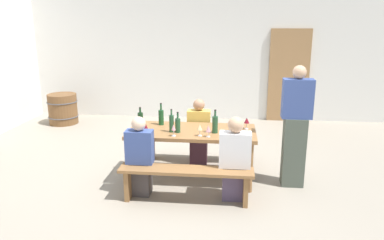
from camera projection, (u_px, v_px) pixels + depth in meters
ground_plane at (192, 178)px, 5.55m from camera, size 24.00×24.00×0.00m
back_wall at (208, 50)px, 8.62m from camera, size 14.00×0.20×3.20m
wooden_door at (289, 76)px, 8.45m from camera, size 0.90×0.06×2.10m
tasting_table at (192, 135)px, 5.37m from camera, size 1.82×0.85×0.75m
bench_near at (186, 176)px, 4.76m from camera, size 1.72×0.30×0.45m
bench_far at (197, 141)px, 6.15m from camera, size 1.72×0.30×0.45m
wine_bottle_0 at (215, 124)px, 5.19m from camera, size 0.08×0.08×0.33m
wine_bottle_1 at (172, 123)px, 5.23m from camera, size 0.07×0.07×0.33m
wine_bottle_2 at (161, 117)px, 5.59m from camera, size 0.08×0.08×0.34m
wine_bottle_3 at (140, 119)px, 5.51m from camera, size 0.08×0.08×0.29m
wine_bottle_4 at (178, 125)px, 5.21m from camera, size 0.07×0.07×0.30m
wine_glass_0 at (208, 129)px, 5.01m from camera, size 0.07×0.07×0.16m
wine_glass_1 at (247, 121)px, 5.36m from camera, size 0.08×0.08×0.17m
wine_glass_2 at (174, 128)px, 5.04m from camera, size 0.06×0.06×0.16m
wine_glass_3 at (200, 128)px, 5.05m from camera, size 0.07×0.07×0.16m
wine_glass_4 at (146, 126)px, 5.11m from camera, size 0.07×0.07×0.17m
seated_guest_near_0 at (140, 158)px, 4.92m from camera, size 0.36×0.24×1.08m
seated_guest_near_1 at (235, 161)px, 4.79m from camera, size 0.40×0.24×1.11m
seated_guest_far_0 at (199, 134)px, 5.96m from camera, size 0.36×0.24×1.09m
standing_host at (295, 129)px, 5.12m from camera, size 0.40×0.24×1.71m
wine_barrel at (63, 109)px, 8.39m from camera, size 0.67×0.67×0.68m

